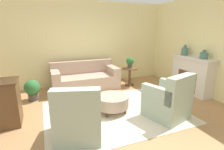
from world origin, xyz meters
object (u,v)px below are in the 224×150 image
side_table (130,73)px  vase_mantel_near (185,51)px  potted_plant_on_side_table (130,62)px  armchair_left (79,118)px  vase_mantel_far (204,55)px  couch (85,79)px  armchair_right (169,101)px  potted_plant_floor (32,89)px  ottoman_table (112,101)px

side_table → vase_mantel_near: (1.38, -0.96, 0.80)m
potted_plant_on_side_table → vase_mantel_near: bearing=-34.9°
armchair_left → vase_mantel_near: size_ratio=3.13×
vase_mantel_far → couch: bearing=146.6°
couch → side_table: 1.52m
armchair_right → potted_plant_floor: (-2.76, 2.16, -0.06)m
armchair_right → vase_mantel_near: vase_mantel_near is taller
ottoman_table → potted_plant_floor: size_ratio=1.33×
armchair_left → ottoman_table: 1.19m
armchair_left → potted_plant_on_side_table: armchair_left is taller
couch → potted_plant_on_side_table: potted_plant_on_side_table is taller
potted_plant_on_side_table → ottoman_table: bearing=-128.6°
potted_plant_floor → vase_mantel_near: bearing=-9.9°
vase_mantel_near → potted_plant_floor: vase_mantel_near is taller
armchair_right → side_table: 2.37m
potted_plant_on_side_table → side_table: bearing=-90.0°
potted_plant_on_side_table → couch: bearing=171.3°
couch → side_table: size_ratio=3.35×
couch → armchair_left: armchair_left is taller
ottoman_table → vase_mantel_near: (2.68, 0.66, 0.96)m
armchair_right → vase_mantel_near: 2.32m
couch → armchair_right: 2.85m
vase_mantel_near → couch: bearing=157.5°
ottoman_table → vase_mantel_far: (2.68, -0.04, 0.93)m
potted_plant_floor → ottoman_table: bearing=-39.3°
couch → ottoman_table: (0.20, -1.85, -0.06)m
armchair_right → ottoman_table: armchair_right is taller
ottoman_table → vase_mantel_near: bearing=13.8°
armchair_right → vase_mantel_far: (1.66, 0.68, 0.81)m
armchair_right → side_table: armchair_right is taller
couch → ottoman_table: bearing=-83.8°
couch → vase_mantel_far: size_ratio=8.58×
vase_mantel_near → vase_mantel_far: vase_mantel_near is taller
couch → vase_mantel_near: 3.24m
side_table → vase_mantel_far: vase_mantel_far is taller
vase_mantel_near → vase_mantel_far: 0.70m
ottoman_table → armchair_right: bearing=-35.7°
couch → armchair_left: bearing=-105.8°
armchair_left → armchair_right: 1.95m
armchair_right → potted_plant_on_side_table: armchair_right is taller
side_table → potted_plant_on_side_table: 0.40m
armchair_left → vase_mantel_far: (3.61, 0.68, 0.81)m
side_table → potted_plant_floor: (-3.04, -0.20, -0.10)m
potted_plant_floor → couch: bearing=15.4°
side_table → potted_plant_floor: bearing=-176.3°
vase_mantel_far → armchair_left: bearing=-169.3°
ottoman_table → potted_plant_floor: bearing=140.7°
side_table → vase_mantel_far: bearing=-50.4°
vase_mantel_far → potted_plant_floor: size_ratio=0.42×
armchair_right → potted_plant_on_side_table: bearing=83.2°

